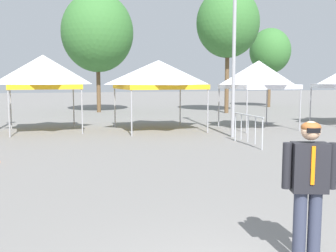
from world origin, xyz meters
The scene contains 9 objects.
canopy_tent_behind_right centered at (-1.80, 15.35, 2.60)m, with size 3.09×3.09×3.34m.
canopy_tent_behind_left centered at (3.12, 14.29, 2.50)m, with size 3.55×3.55×3.13m.
canopy_tent_left_of_center centered at (7.67, 13.37, 2.49)m, with size 2.85×2.85×3.14m.
person_foreground centered at (0.96, 0.88, 1.03)m, with size 0.62×0.37×1.78m.
light_pole_opposite_side centered at (5.24, 11.16, 4.88)m, with size 0.36×0.36×8.63m.
tree_behind_tents_left centered at (2.03, 25.11, 5.48)m, with size 4.91×4.91×8.19m.
tree_behind_tents_right centered at (16.28, 26.11, 4.60)m, with size 3.34×3.34×6.45m.
tree_behind_tents_center centered at (10.24, 21.77, 6.03)m, with size 4.21×4.21×8.36m.
crowd_barrier_mid_lot centered at (4.81, 9.17, 0.75)m, with size 0.13×2.10×1.08m.
Camera 1 is at (-2.14, -3.10, 2.27)m, focal length 43.01 mm.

